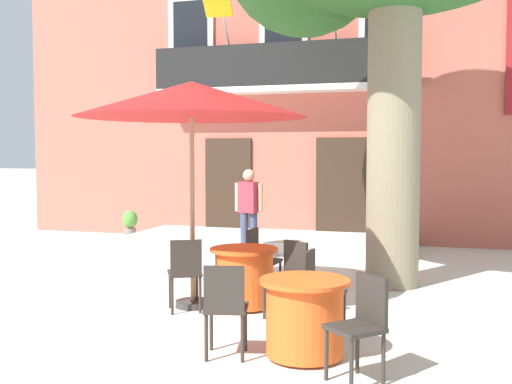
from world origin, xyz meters
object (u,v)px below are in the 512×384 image
Objects in this scene: cafe_umbrella at (192,101)px; ground_planter_left at (130,224)px; cafe_table_near_tree at (244,277)px; cafe_chair_near_tree_1 at (289,274)px; cafe_chair_middle_2 at (362,320)px; cafe_table_middle at (305,317)px; cafe_chair_middle_0 at (318,287)px; cafe_chair_middle_1 at (225,304)px; pedestrian_near_entrance at (249,209)px; cafe_chair_near_tree_0 at (185,270)px; cafe_chair_near_tree_2 at (259,256)px.

cafe_umbrella is 6.67m from ground_planter_left.
cafe_umbrella reaches higher than cafe_table_near_tree.
cafe_chair_near_tree_1 is 1.00× the size of cafe_chair_middle_2.
cafe_chair_middle_0 is at bearing 91.46° from cafe_table_middle.
cafe_chair_middle_1 is (0.44, -1.92, 0.14)m from cafe_table_near_tree.
cafe_umbrella is 4.22× the size of ground_planter_left.
cafe_chair_middle_1 is at bearing -74.79° from pedestrian_near_entrance.
cafe_chair_near_tree_0 is 6.52m from ground_planter_left.
cafe_table_near_tree reaches higher than ground_planter_left.
cafe_table_near_tree is at bearing 14.26° from cafe_umbrella.
cafe_chair_near_tree_1 is at bearing 120.92° from cafe_chair_middle_2.
cafe_table_middle is at bearing -35.11° from cafe_chair_near_tree_0.
cafe_chair_middle_1 reaches higher than ground_planter_left.
cafe_chair_middle_0 is at bearing -15.65° from cafe_chair_near_tree_0.
cafe_chair_middle_1 is at bearing -124.80° from cafe_chair_middle_0.
pedestrian_near_entrance reaches higher than cafe_table_middle.
cafe_chair_near_tree_1 is at bearing -7.67° from cafe_umbrella.
cafe_chair_middle_0 is (0.46, -0.59, 0.00)m from cafe_chair_near_tree_1.
cafe_chair_middle_1 is (-0.69, -1.00, 0.00)m from cafe_chair_middle_0.
cafe_chair_near_tree_0 is at bearing -86.57° from cafe_umbrella.
cafe_chair_middle_0 is 4.79m from pedestrian_near_entrance.
cafe_chair_middle_0 is (1.15, -1.68, 0.00)m from cafe_chair_near_tree_2.
cafe_table_middle is 1.26× the size of ground_planter_left.
cafe_chair_near_tree_1 is 4.06m from pedestrian_near_entrance.
cafe_chair_middle_2 is 9.32m from ground_planter_left.
cafe_table_middle is at bearing -55.51° from cafe_table_near_tree.
cafe_chair_near_tree_0 is 2.10m from cafe_umbrella.
cafe_umbrella is (-0.63, -0.16, 2.22)m from cafe_table_near_tree.
ground_planter_left is at bearing 130.41° from cafe_chair_middle_2.
cafe_chair_near_tree_2 is 2.80m from pedestrian_near_entrance.
ground_planter_left is (-4.29, 4.96, -0.01)m from cafe_table_near_tree.
cafe_chair_middle_2 is 1.33× the size of ground_planter_left.
cafe_chair_near_tree_0 is at bearing 144.89° from cafe_table_middle.
pedestrian_near_entrance is at bearing 110.59° from cafe_chair_near_tree_2.
ground_planter_left is at bearing 130.85° from cafe_table_near_tree.
cafe_chair_near_tree_0 is at bearing -55.75° from ground_planter_left.
cafe_table_near_tree is 0.52× the size of pedestrian_near_entrance.
cafe_chair_middle_2 reaches higher than cafe_table_near_tree.
cafe_umbrella reaches higher than ground_planter_left.
cafe_chair_near_tree_1 and cafe_chair_middle_0 have the same top height.
cafe_table_middle is at bearing -40.34° from cafe_umbrella.
ground_planter_left is at bearing 133.14° from cafe_chair_near_tree_1.
cafe_chair_near_tree_2 is 0.31× the size of cafe_umbrella.
cafe_table_near_tree is at bearing 124.49° from cafe_table_middle.
cafe_table_near_tree is 0.30× the size of cafe_umbrella.
cafe_chair_near_tree_2 is at bearing 63.29° from cafe_chair_near_tree_0.
cafe_chair_middle_1 is 0.31× the size of cafe_umbrella.
cafe_chair_middle_2 reaches higher than cafe_table_middle.
cafe_umbrella is (-1.77, 0.76, 2.08)m from cafe_chair_middle_0.
pedestrian_near_entrance is at bearing 116.60° from cafe_chair_middle_2.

